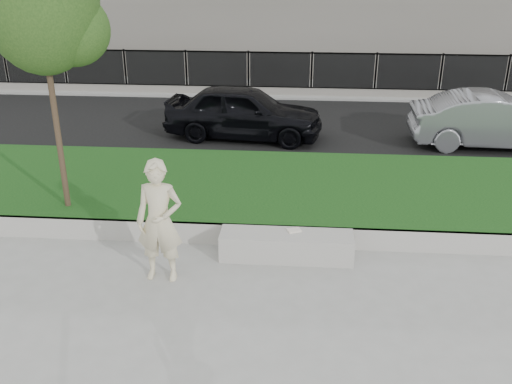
# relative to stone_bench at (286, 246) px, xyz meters

# --- Properties ---
(ground) EXTENTS (90.00, 90.00, 0.00)m
(ground) POSITION_rel_stone_bench_xyz_m (-1.10, -0.64, -0.23)
(ground) COLOR gray
(ground) RESTS_ON ground
(grass_bank) EXTENTS (34.00, 4.00, 0.40)m
(grass_bank) POSITION_rel_stone_bench_xyz_m (-1.10, 2.36, -0.03)
(grass_bank) COLOR black
(grass_bank) RESTS_ON ground
(grass_kerb) EXTENTS (34.00, 0.08, 0.40)m
(grass_kerb) POSITION_rel_stone_bench_xyz_m (-1.10, 0.40, -0.03)
(grass_kerb) COLOR #ABA8A0
(grass_kerb) RESTS_ON ground
(street) EXTENTS (34.00, 7.00, 0.04)m
(street) POSITION_rel_stone_bench_xyz_m (-1.10, 7.86, -0.21)
(street) COLOR black
(street) RESTS_ON ground
(far_pavement) EXTENTS (34.00, 3.00, 0.12)m
(far_pavement) POSITION_rel_stone_bench_xyz_m (-1.10, 12.36, -0.17)
(far_pavement) COLOR gray
(far_pavement) RESTS_ON ground
(iron_fence) EXTENTS (32.00, 0.30, 1.50)m
(iron_fence) POSITION_rel_stone_bench_xyz_m (-1.10, 11.36, 0.31)
(iron_fence) COLOR slate
(iron_fence) RESTS_ON far_pavement
(stone_bench) EXTENTS (2.24, 0.56, 0.46)m
(stone_bench) POSITION_rel_stone_bench_xyz_m (0.00, 0.00, 0.00)
(stone_bench) COLOR #ABA8A0
(stone_bench) RESTS_ON ground
(man) EXTENTS (0.74, 0.50, 1.99)m
(man) POSITION_rel_stone_bench_xyz_m (-1.95, -0.78, 0.77)
(man) COLOR beige
(man) RESTS_ON ground
(book) EXTENTS (0.27, 0.24, 0.03)m
(book) POSITION_rel_stone_bench_xyz_m (0.12, 0.12, 0.24)
(book) COLOR white
(book) RESTS_ON stone_bench
(young_tree) EXTENTS (2.05, 1.96, 5.01)m
(young_tree) POSITION_rel_stone_bench_xyz_m (-4.09, 0.99, 3.81)
(young_tree) COLOR #38281C
(young_tree) RESTS_ON grass_bank
(car_dark) EXTENTS (4.44, 2.20, 1.45)m
(car_dark) POSITION_rel_stone_bench_xyz_m (-1.38, 6.52, 0.54)
(car_dark) COLOR black
(car_dark) RESTS_ON street
(car_silver) EXTENTS (4.31, 1.62, 1.41)m
(car_silver) POSITION_rel_stone_bench_xyz_m (5.22, 6.25, 0.51)
(car_silver) COLOR gray
(car_silver) RESTS_ON street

